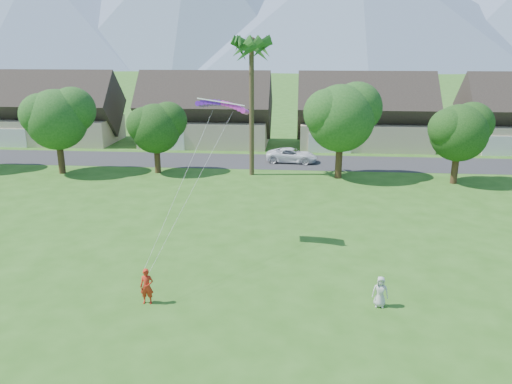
# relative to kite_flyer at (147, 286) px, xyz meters

# --- Properties ---
(ground) EXTENTS (500.00, 500.00, 0.00)m
(ground) POSITION_rel_kite_flyer_xyz_m (4.61, -3.88, -0.87)
(ground) COLOR #2D6019
(ground) RESTS_ON ground
(street) EXTENTS (90.00, 7.00, 0.01)m
(street) POSITION_rel_kite_flyer_xyz_m (4.61, 30.12, -0.87)
(street) COLOR #2D2D30
(street) RESTS_ON ground
(kite_flyer) EXTENTS (0.65, 0.44, 1.74)m
(kite_flyer) POSITION_rel_kite_flyer_xyz_m (0.00, 0.00, 0.00)
(kite_flyer) COLOR red
(kite_flyer) RESTS_ON ground
(watcher) EXTENTS (0.78, 0.56, 1.50)m
(watcher) POSITION_rel_kite_flyer_xyz_m (10.87, 0.65, -0.12)
(watcher) COLOR silver
(watcher) RESTS_ON ground
(parked_car) EXTENTS (5.41, 2.87, 1.45)m
(parked_car) POSITION_rel_kite_flyer_xyz_m (6.26, 30.12, -0.15)
(parked_car) COLOR white
(parked_car) RESTS_ON ground
(mountain_ridge) EXTENTS (540.00, 240.00, 70.00)m
(mountain_ridge) POSITION_rel_kite_flyer_xyz_m (15.01, 256.12, 28.20)
(mountain_ridge) COLOR slate
(mountain_ridge) RESTS_ON ground
(houses_row) EXTENTS (72.75, 8.19, 8.86)m
(houses_row) POSITION_rel_kite_flyer_xyz_m (5.11, 39.11, 2.57)
(houses_row) COLOR beige
(houses_row) RESTS_ON ground
(tree_row) EXTENTS (62.27, 6.67, 8.45)m
(tree_row) POSITION_rel_kite_flyer_xyz_m (3.47, 24.04, 4.02)
(tree_row) COLOR #47301C
(tree_row) RESTS_ON ground
(fan_palm) EXTENTS (3.00, 3.00, 13.80)m
(fan_palm) POSITION_rel_kite_flyer_xyz_m (2.61, 24.62, 10.93)
(fan_palm) COLOR #4C3D26
(fan_palm) RESTS_ON ground
(parafoil_kite) EXTENTS (3.06, 1.21, 0.50)m
(parafoil_kite) POSITION_rel_kite_flyer_xyz_m (2.55, 7.99, 7.63)
(parafoil_kite) COLOR #5C17B1
(parafoil_kite) RESTS_ON ground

